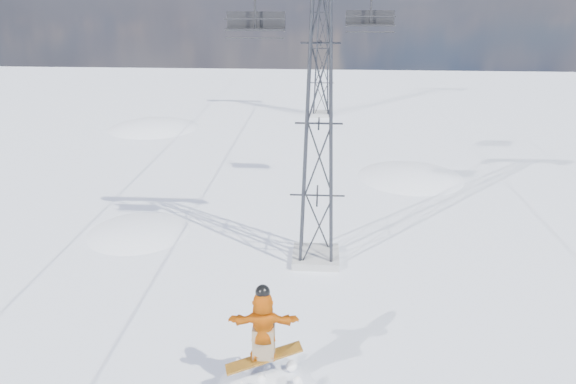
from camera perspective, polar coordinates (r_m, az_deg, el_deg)
name	(u,v)px	position (r m, az deg, el deg)	size (l,w,h in m)	color
snow_terrain	(238,285)	(37.10, -5.63, -10.27)	(39.00, 37.00, 22.00)	white
lift_tower_near	(319,124)	(18.36, 3.44, 7.52)	(5.20, 1.80, 11.43)	#999999
lift_tower_far	(322,49)	(43.04, 3.82, 15.58)	(5.20, 1.80, 11.43)	#999999
lift_chair_near	(256,23)	(18.16, -3.63, 18.25)	(1.99, 0.57, 2.47)	black
lift_chair_mid	(370,20)	(24.97, 9.12, 18.39)	(2.23, 0.64, 2.76)	black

